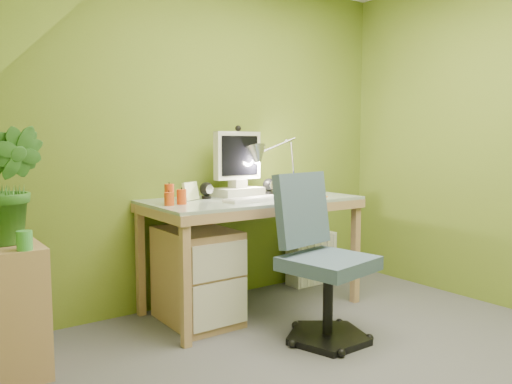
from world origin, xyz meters
TOP-DOWN VIEW (x-y plane):
  - floor at (0.00, 0.00)m, footprint 3.20×3.20m
  - wall_back at (0.00, 1.60)m, footprint 3.20×0.01m
  - wall_left at (-1.60, 0.00)m, footprint 0.01×3.20m
  - desk at (0.13, 1.23)m, footprint 1.47×0.75m
  - monitor at (0.13, 1.41)m, footprint 0.39×0.25m
  - speaker_left at (-0.14, 1.39)m, footprint 0.11×0.11m
  - speaker_right at (0.40, 1.39)m, footprint 0.10×0.10m
  - keyboard at (0.05, 1.09)m, footprint 0.44×0.17m
  - mousepad at (0.51, 1.09)m, footprint 0.28×0.22m
  - mouse at (0.51, 1.09)m, footprint 0.12×0.08m
  - amber_tumbler at (0.31, 1.15)m, footprint 0.08×0.08m
  - candle_cluster at (-0.47, 1.24)m, footprint 0.18×0.16m
  - photo_frame_red at (0.55, 1.35)m, footprint 0.13×0.03m
  - photo_frame_blue at (0.69, 1.39)m, footprint 0.12×0.11m
  - photo_frame_green at (-0.27, 1.37)m, footprint 0.14×0.08m
  - desk_lamp at (0.58, 1.41)m, footprint 0.58×0.28m
  - side_ledge at (-1.40, 1.09)m, footprint 0.25×0.38m
  - potted_plant at (-1.40, 1.14)m, footprint 0.38×0.33m
  - green_cup at (-1.38, 0.94)m, footprint 0.09×0.09m
  - task_chair at (0.16, 0.50)m, footprint 0.61×0.61m
  - radiator at (0.89, 1.46)m, footprint 0.42×0.17m

SIDE VIEW (x-z plane):
  - floor at x=0.00m, z-range -0.01..0.00m
  - radiator at x=0.89m, z-range 0.00..0.42m
  - side_ledge at x=-1.40m, z-range 0.00..0.66m
  - desk at x=0.13m, z-range 0.00..0.78m
  - task_chair at x=0.16m, z-range 0.00..0.96m
  - green_cup at x=-1.38m, z-range 0.66..0.75m
  - mousepad at x=0.51m, z-range 0.78..0.79m
  - keyboard at x=0.05m, z-range 0.78..0.80m
  - mouse at x=0.51m, z-range 0.78..0.82m
  - amber_tumbler at x=0.31m, z-range 0.78..0.87m
  - photo_frame_red at x=0.55m, z-range 0.78..0.89m
  - speaker_left at x=-0.14m, z-range 0.78..0.89m
  - speaker_right at x=0.40m, z-range 0.78..0.90m
  - photo_frame_green at x=-0.27m, z-range 0.78..0.90m
  - photo_frame_blue at x=0.69m, z-range 0.78..0.90m
  - candle_cluster at x=-0.47m, z-range 0.78..0.90m
  - potted_plant at x=-1.40m, z-range 0.66..1.25m
  - monitor at x=0.13m, z-range 0.78..1.29m
  - desk_lamp at x=0.58m, z-range 0.78..1.38m
  - wall_back at x=0.00m, z-range 0.00..2.40m
  - wall_left at x=-1.60m, z-range 0.00..2.40m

